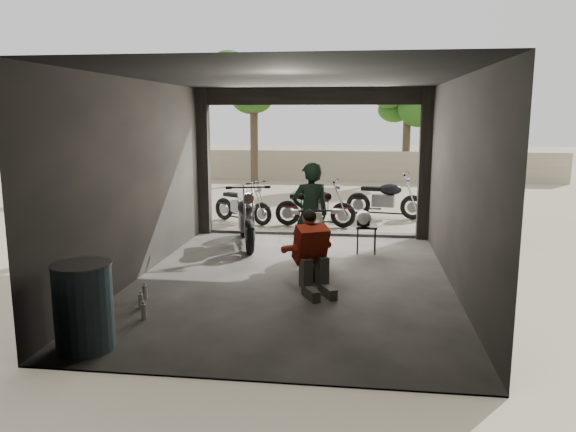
% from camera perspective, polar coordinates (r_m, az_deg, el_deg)
% --- Properties ---
extents(ground, '(80.00, 80.00, 0.00)m').
position_cam_1_polar(ground, '(9.10, 0.43, -6.61)').
color(ground, '#7A6D56').
rests_on(ground, ground).
extents(garage, '(7.00, 7.13, 3.20)m').
position_cam_1_polar(garage, '(9.35, 0.85, 1.89)').
color(garage, '#2D2B28').
rests_on(garage, ground).
extents(boundary_wall, '(18.00, 0.30, 1.20)m').
position_cam_1_polar(boundary_wall, '(22.76, 4.77, 5.12)').
color(boundary_wall, gray).
rests_on(boundary_wall, ground).
extents(tree_left, '(2.20, 2.20, 5.60)m').
position_cam_1_polar(tree_left, '(21.57, -3.52, 13.86)').
color(tree_left, '#382B1E').
rests_on(tree_left, ground).
extents(tree_right, '(2.20, 2.20, 5.00)m').
position_cam_1_polar(tree_right, '(22.72, 12.12, 12.39)').
color(tree_right, '#382B1E').
rests_on(tree_right, ground).
extents(main_bike, '(1.05, 1.86, 1.17)m').
position_cam_1_polar(main_bike, '(9.53, 2.35, -2.20)').
color(main_bike, beige).
rests_on(main_bike, ground).
extents(left_bike, '(1.30, 2.06, 1.30)m').
position_cam_1_polar(left_bike, '(11.39, -4.27, 0.18)').
color(left_bike, black).
rests_on(left_bike, ground).
extents(outside_bike_a, '(1.68, 1.33, 1.06)m').
position_cam_1_polar(outside_bike_a, '(13.86, -4.66, 1.49)').
color(outside_bike_a, black).
rests_on(outside_bike_a, ground).
extents(outside_bike_b, '(1.73, 0.82, 1.14)m').
position_cam_1_polar(outside_bike_b, '(13.32, 2.78, 1.32)').
color(outside_bike_b, '#3C0E11').
rests_on(outside_bike_b, ground).
extents(outside_bike_c, '(1.86, 1.03, 1.19)m').
position_cam_1_polar(outside_bike_c, '(14.62, 9.86, 2.09)').
color(outside_bike_c, black).
rests_on(outside_bike_c, ground).
extents(rider, '(0.79, 0.66, 1.84)m').
position_cam_1_polar(rider, '(9.77, 2.28, 0.11)').
color(rider, black).
rests_on(rider, ground).
extents(mechanic, '(0.94, 1.03, 1.21)m').
position_cam_1_polar(mechanic, '(8.27, 2.68, -4.00)').
color(mechanic, '#AA2D16').
rests_on(mechanic, ground).
extents(stool, '(0.40, 0.40, 0.55)m').
position_cam_1_polar(stool, '(10.84, 7.98, -1.36)').
color(stool, black).
rests_on(stool, ground).
extents(helmet, '(0.38, 0.40, 0.30)m').
position_cam_1_polar(helmet, '(10.73, 7.66, -0.25)').
color(helmet, silver).
rests_on(helmet, stool).
extents(oil_drum, '(0.86, 0.86, 1.01)m').
position_cam_1_polar(oil_drum, '(6.79, -20.04, -8.75)').
color(oil_drum, '#38525E').
rests_on(oil_drum, ground).
extents(sign_post, '(0.75, 0.08, 2.25)m').
position_cam_1_polar(sign_post, '(12.75, 16.36, 4.77)').
color(sign_post, black).
rests_on(sign_post, ground).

